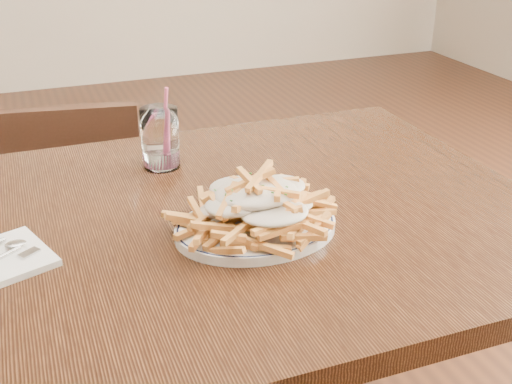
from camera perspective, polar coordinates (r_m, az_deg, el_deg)
name	(u,v)px	position (r m, az deg, el deg)	size (l,w,h in m)	color
table	(187,261)	(1.09, -6.13, -6.08)	(1.20, 0.80, 0.75)	black
chair_far	(75,223)	(1.73, -15.76, -2.64)	(0.42, 0.42, 0.79)	black
fries_plate	(256,227)	(1.00, 0.00, -3.16)	(0.30, 0.27, 0.02)	white
loaded_fries	(256,200)	(0.98, 0.00, -0.72)	(0.29, 0.26, 0.07)	#D08C3F
water_glass	(160,142)	(1.23, -8.49, 4.46)	(0.07, 0.07, 0.16)	white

